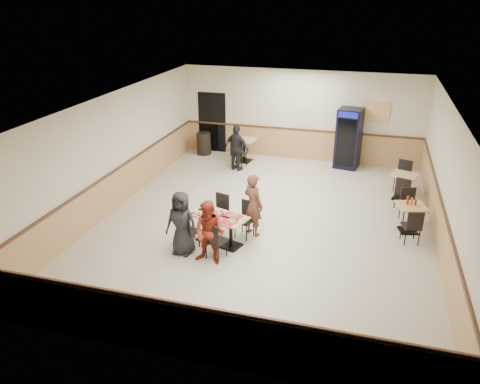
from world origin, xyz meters
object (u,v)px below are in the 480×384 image
(diner_woman_right, at_px, (209,233))
(diner_man_opposite, at_px, (253,205))
(diner_woman_left, at_px, (182,223))
(back_table, at_px, (244,147))
(lone_diner, at_px, (237,148))
(pepsi_cooler, at_px, (349,138))
(side_table_near, at_px, (410,214))
(main_table, at_px, (219,225))
(side_table_far, at_px, (403,183))
(trash_bin, at_px, (204,144))

(diner_woman_right, height_order, diner_man_opposite, diner_man_opposite)
(diner_woman_left, distance_m, diner_man_opposite, 1.79)
(diner_woman_right, bearing_deg, back_table, 105.03)
(lone_diner, bearing_deg, pepsi_cooler, -140.25)
(diner_woman_right, relative_size, side_table_near, 1.80)
(main_table, relative_size, lone_diner, 0.97)
(main_table, distance_m, side_table_far, 5.52)
(side_table_far, bearing_deg, diner_woman_right, -131.25)
(diner_man_opposite, height_order, side_table_near, diner_man_opposite)
(diner_woman_right, distance_m, pepsi_cooler, 7.18)
(main_table, relative_size, pepsi_cooler, 0.74)
(diner_woman_left, relative_size, diner_woman_right, 1.03)
(diner_woman_right, relative_size, back_table, 1.72)
(pepsi_cooler, bearing_deg, trash_bin, -169.69)
(diner_woman_left, xyz_separation_m, side_table_near, (4.82, 2.40, -0.27))
(side_table_near, relative_size, back_table, 0.95)
(main_table, height_order, side_table_far, side_table_far)
(diner_woman_right, bearing_deg, side_table_near, 38.52)
(diner_woman_left, xyz_separation_m, pepsi_cooler, (3.06, 6.56, 0.25))
(back_table, bearing_deg, trash_bin, 167.40)
(main_table, bearing_deg, pepsi_cooler, 84.92)
(side_table_far, bearing_deg, diner_woman_left, -137.32)
(main_table, height_order, diner_woman_right, diner_woman_right)
(diner_man_opposite, xyz_separation_m, lone_diner, (-1.57, 4.03, -0.02))
(diner_woman_left, height_order, back_table, diner_woman_left)
(diner_woman_left, distance_m, side_table_near, 5.39)
(main_table, bearing_deg, diner_man_opposite, 62.10)
(diner_woman_left, distance_m, pepsi_cooler, 7.24)
(lone_diner, bearing_deg, side_table_near, 169.59)
(lone_diner, height_order, side_table_far, lone_diner)
(diner_woman_right, distance_m, diner_man_opposite, 1.58)
(side_table_far, height_order, back_table, back_table)
(side_table_near, bearing_deg, diner_woman_right, -147.50)
(diner_woman_left, height_order, pepsi_cooler, pepsi_cooler)
(side_table_far, bearing_deg, lone_diner, 169.43)
(side_table_near, xyz_separation_m, pepsi_cooler, (-1.76, 4.16, 0.51))
(diner_woman_left, bearing_deg, back_table, 96.49)
(main_table, xyz_separation_m, diner_man_opposite, (0.63, 0.63, 0.29))
(diner_woman_left, bearing_deg, side_table_far, 46.36)
(diner_woman_left, height_order, side_table_near, diner_woman_left)
(diner_woman_left, bearing_deg, diner_woman_right, -13.50)
(diner_man_opposite, relative_size, pepsi_cooler, 0.78)
(lone_diner, bearing_deg, diner_woman_left, 112.32)
(diner_woman_right, bearing_deg, pepsi_cooler, 76.91)
(back_table, height_order, trash_bin, back_table)
(diner_man_opposite, bearing_deg, diner_woman_left, 76.08)
(lone_diner, xyz_separation_m, back_table, (0.00, 0.88, -0.22))
(side_table_far, bearing_deg, main_table, -137.68)
(diner_man_opposite, distance_m, trash_bin, 6.13)
(diner_woman_right, xyz_separation_m, pepsi_cooler, (2.35, 6.78, 0.26))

